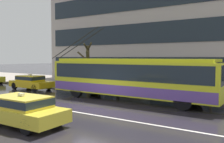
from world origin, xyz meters
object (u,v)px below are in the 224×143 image
at_px(pedestrian_walking_past, 201,81).
at_px(taxi_oncoming_near, 20,109).
at_px(bus_shelter, 127,68).
at_px(pedestrian_waiting_by_pole, 211,75).
at_px(taxi_queued_behind_bus, 31,82).
at_px(pedestrian_at_shelter, 191,74).
at_px(pedestrian_approaching_curb, 119,72).
at_px(trolleybus, 130,77).
at_px(street_tree_bare, 88,63).

bearing_deg(pedestrian_walking_past, taxi_oncoming_near, -111.60).
relative_size(bus_shelter, pedestrian_waiting_by_pole, 1.90).
height_order(taxi_queued_behind_bus, taxi_oncoming_near, same).
bearing_deg(taxi_oncoming_near, pedestrian_at_shelter, 72.85).
relative_size(bus_shelter, pedestrian_at_shelter, 2.02).
xyz_separation_m(pedestrian_approaching_curb, pedestrian_walking_past, (6.32, 1.38, -0.51)).
xyz_separation_m(taxi_oncoming_near, pedestrian_waiting_by_pole, (5.78, 10.21, 1.09)).
bearing_deg(trolleybus, bus_shelter, 122.05).
height_order(trolleybus, pedestrian_walking_past, trolleybus).
relative_size(pedestrian_at_shelter, pedestrian_approaching_curb, 1.00).
distance_m(taxi_oncoming_near, pedestrian_walking_past, 12.93).
xyz_separation_m(taxi_oncoming_near, pedestrian_walking_past, (4.76, 12.01, 0.45)).
height_order(taxi_queued_behind_bus, pedestrian_approaching_curb, pedestrian_approaching_curb).
relative_size(taxi_oncoming_near, pedestrian_walking_past, 2.70).
distance_m(trolleybus, taxi_queued_behind_bus, 10.29).
bearing_deg(street_tree_bare, pedestrian_walking_past, 0.02).
height_order(bus_shelter, pedestrian_at_shelter, bus_shelter).
distance_m(taxi_oncoming_near, pedestrian_at_shelter, 13.11).
relative_size(taxi_oncoming_near, street_tree_bare, 1.10).
bearing_deg(street_tree_bare, trolleybus, -29.88).
bearing_deg(taxi_queued_behind_bus, taxi_oncoming_near, -40.18).
bearing_deg(trolleybus, pedestrian_walking_past, 46.79).
bearing_deg(street_tree_bare, bus_shelter, -3.16).
xyz_separation_m(pedestrian_at_shelter, pedestrian_waiting_by_pole, (1.93, -2.29, 0.16)).
xyz_separation_m(bus_shelter, pedestrian_approaching_curb, (-0.17, -1.12, -0.30)).
height_order(trolleybus, street_tree_bare, trolleybus).
bearing_deg(taxi_queued_behind_bus, street_tree_bare, 52.05).
xyz_separation_m(trolleybus, pedestrian_at_shelter, (2.89, 4.52, 0.07)).
relative_size(trolleybus, taxi_queued_behind_bus, 3.14).
height_order(bus_shelter, pedestrian_waiting_by_pole, bus_shelter).
height_order(taxi_queued_behind_bus, pedestrian_walking_past, pedestrian_walking_past).
distance_m(taxi_queued_behind_bus, pedestrian_waiting_by_pole, 15.30).
distance_m(bus_shelter, pedestrian_approaching_curb, 1.17).
bearing_deg(taxi_queued_behind_bus, pedestrian_approaching_curb, 19.88).
xyz_separation_m(pedestrian_at_shelter, pedestrian_approaching_curb, (-5.42, -1.86, 0.03)).
xyz_separation_m(taxi_queued_behind_bus, bus_shelter, (7.90, 3.91, 1.27)).
bearing_deg(trolleybus, taxi_queued_behind_bus, -179.22).
bearing_deg(pedestrian_waiting_by_pole, pedestrian_approaching_curb, 176.67).
bearing_deg(street_tree_bare, pedestrian_at_shelter, 2.84).
relative_size(taxi_queued_behind_bus, street_tree_bare, 1.01).
xyz_separation_m(trolleybus, street_tree_bare, (-7.01, 4.03, 0.81)).
height_order(taxi_oncoming_near, street_tree_bare, street_tree_bare).
height_order(pedestrian_at_shelter, street_tree_bare, street_tree_bare).
distance_m(pedestrian_approaching_curb, pedestrian_waiting_by_pole, 7.36).
height_order(trolleybus, pedestrian_at_shelter, trolleybus).
bearing_deg(trolleybus, pedestrian_waiting_by_pole, 24.81).
distance_m(taxi_queued_behind_bus, pedestrian_approaching_curb, 8.27).
xyz_separation_m(pedestrian_walking_past, street_tree_bare, (-10.79, -0.00, 1.22)).
height_order(taxi_queued_behind_bus, street_tree_bare, street_tree_bare).
distance_m(trolleybus, street_tree_bare, 8.12).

